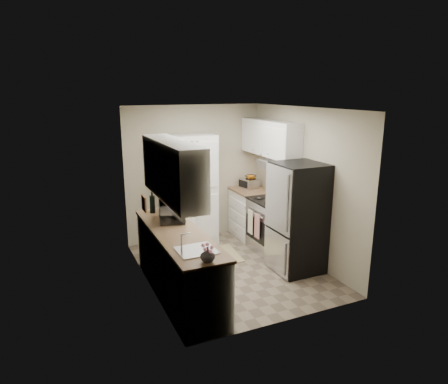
# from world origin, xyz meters

# --- Properties ---
(ground) EXTENTS (3.20, 3.20, 0.00)m
(ground) POSITION_xyz_m (0.00, 0.00, 0.00)
(ground) COLOR #7A6B56
(ground) RESTS_ON ground
(room_shell) EXTENTS (2.64, 3.24, 2.52)m
(room_shell) POSITION_xyz_m (-0.02, -0.01, 1.63)
(room_shell) COLOR #B4AC91
(room_shell) RESTS_ON ground
(pantry_cabinet) EXTENTS (0.90, 0.55, 2.00)m
(pantry_cabinet) POSITION_xyz_m (-0.20, 1.32, 1.00)
(pantry_cabinet) COLOR white
(pantry_cabinet) RESTS_ON ground
(base_cabinet_left) EXTENTS (0.60, 2.30, 0.88)m
(base_cabinet_left) POSITION_xyz_m (-0.99, -0.43, 0.44)
(base_cabinet_left) COLOR white
(base_cabinet_left) RESTS_ON ground
(countertop_left) EXTENTS (0.63, 2.33, 0.04)m
(countertop_left) POSITION_xyz_m (-0.99, -0.43, 0.90)
(countertop_left) COLOR #846647
(countertop_left) RESTS_ON base_cabinet_left
(base_cabinet_right) EXTENTS (0.60, 0.80, 0.88)m
(base_cabinet_right) POSITION_xyz_m (0.99, 1.19, 0.44)
(base_cabinet_right) COLOR white
(base_cabinet_right) RESTS_ON ground
(countertop_right) EXTENTS (0.63, 0.83, 0.04)m
(countertop_right) POSITION_xyz_m (0.99, 1.19, 0.90)
(countertop_right) COLOR #846647
(countertop_right) RESTS_ON base_cabinet_right
(electric_range) EXTENTS (0.71, 0.78, 1.13)m
(electric_range) POSITION_xyz_m (0.97, 0.39, 0.48)
(electric_range) COLOR #B7B7BC
(electric_range) RESTS_ON ground
(refrigerator) EXTENTS (0.70, 0.72, 1.70)m
(refrigerator) POSITION_xyz_m (0.94, -0.41, 0.85)
(refrigerator) COLOR #B7B7BC
(refrigerator) RESTS_ON ground
(microwave) EXTENTS (0.47, 0.60, 0.30)m
(microwave) POSITION_xyz_m (-0.91, 0.07, 1.07)
(microwave) COLOR #AAA9AE
(microwave) RESTS_ON countertop_left
(wine_bottle) EXTENTS (0.09, 0.09, 0.34)m
(wine_bottle) POSITION_xyz_m (-1.08, 0.53, 1.09)
(wine_bottle) COLOR black
(wine_bottle) RESTS_ON countertop_left
(flower_vase) EXTENTS (0.21, 0.21, 0.17)m
(flower_vase) POSITION_xyz_m (-0.98, -1.49, 1.01)
(flower_vase) COLOR white
(flower_vase) RESTS_ON countertop_left
(cutting_board) EXTENTS (0.07, 0.26, 0.32)m
(cutting_board) POSITION_xyz_m (-0.86, 0.49, 1.08)
(cutting_board) COLOR #3B9145
(cutting_board) RESTS_ON countertop_left
(toaster_oven) EXTENTS (0.32, 0.37, 0.19)m
(toaster_oven) POSITION_xyz_m (1.01, 1.33, 1.01)
(toaster_oven) COLOR #B2B3B7
(toaster_oven) RESTS_ON countertop_right
(fruit_basket) EXTENTS (0.26, 0.26, 0.09)m
(fruit_basket) POSITION_xyz_m (1.03, 1.31, 1.15)
(fruit_basket) COLOR orange
(fruit_basket) RESTS_ON toaster_oven
(kitchen_mat) EXTENTS (0.57, 0.84, 0.01)m
(kitchen_mat) POSITION_xyz_m (0.12, 0.57, 0.01)
(kitchen_mat) COLOR tan
(kitchen_mat) RESTS_ON ground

